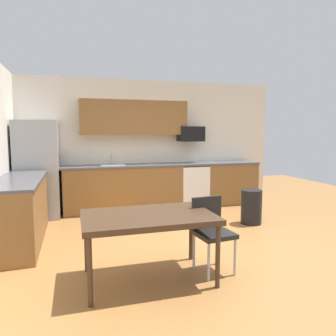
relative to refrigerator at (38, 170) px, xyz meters
name	(u,v)px	position (x,y,z in m)	size (l,w,h in m)	color
ground_plane	(188,245)	(2.18, -2.22, -0.91)	(12.00, 12.00, 0.00)	#9E6B38
wall_back	(146,144)	(2.18, 0.43, 0.44)	(5.80, 0.10, 2.70)	silver
cabinet_run_back	(124,189)	(1.62, 0.08, -0.46)	(2.38, 0.60, 0.90)	brown
cabinet_run_back_right	(228,183)	(3.99, 0.08, -0.46)	(1.17, 0.60, 0.90)	brown
cabinet_run_left	(20,212)	(-0.12, -1.42, -0.46)	(0.60, 2.00, 0.90)	brown
countertop_back	(150,165)	(2.18, 0.08, 0.01)	(4.80, 0.64, 0.04)	#4C4C51
countertop_left	(18,180)	(-0.12, -1.42, 0.01)	(0.64, 2.00, 0.04)	#4C4C51
upper_cabinets_back	(134,118)	(1.88, 0.21, 0.99)	(2.20, 0.34, 0.70)	brown
refrigerator	(38,170)	(0.00, 0.00, 0.00)	(0.76, 0.70, 1.82)	#9EA0A5
oven_range	(192,185)	(3.11, 0.08, -0.45)	(0.60, 0.60, 0.91)	white
microwave	(191,134)	(3.11, 0.18, 0.66)	(0.54, 0.36, 0.32)	black
sink_basin	(113,168)	(1.40, 0.08, -0.03)	(0.48, 0.40, 0.14)	#A5A8AD
sink_faucet	(111,160)	(1.40, 0.26, 0.13)	(0.02, 0.02, 0.24)	#B2B5BA
dining_table	(148,220)	(1.40, -3.09, -0.24)	(1.40, 0.90, 0.73)	#422D1E
chair_near_table	(211,228)	(2.16, -3.06, -0.40)	(0.44, 0.44, 0.85)	black
trash_bin	(251,207)	(3.62, -1.52, -0.61)	(0.36, 0.36, 0.60)	black
floor_mat	(117,219)	(1.39, -0.57, -0.90)	(0.70, 0.50, 0.01)	orange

